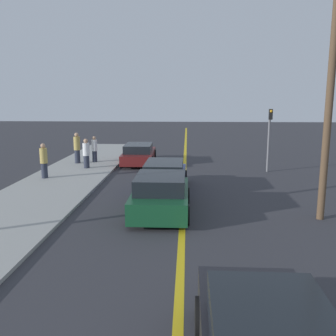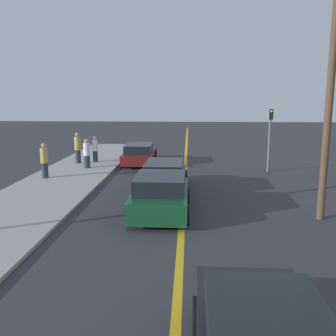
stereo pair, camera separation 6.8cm
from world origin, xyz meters
TOP-DOWN VIEW (x-y plane):
  - road_center_line at (0.00, 18.00)m, footprint 0.20×60.00m
  - sidewalk_left at (-5.85, 15.15)m, footprint 3.87×30.30m
  - car_ahead_center at (-0.77, 12.08)m, footprint 2.02×3.96m
  - car_far_distant at (-0.82, 15.10)m, footprint 1.92×4.32m
  - car_parked_left_lot at (-2.79, 21.81)m, footprint 2.01×4.30m
  - pedestrian_near_curb at (-6.82, 17.06)m, footprint 0.36×0.36m
  - pedestrian_mid_group at (-5.45, 19.74)m, footprint 0.37×0.37m
  - pedestrian_far_standing at (-6.41, 21.25)m, footprint 0.38×0.38m
  - pedestrian_by_sign at (-5.48, 21.70)m, footprint 0.34×0.34m
  - traffic_light at (4.50, 19.68)m, footprint 0.18×0.40m
  - utility_pole at (4.61, 11.76)m, footprint 0.24×0.24m

SIDE VIEW (x-z plane):
  - road_center_line at x=0.00m, z-range 0.00..0.01m
  - sidewalk_left at x=-5.85m, z-range 0.00..0.11m
  - car_parked_left_lot at x=-2.79m, z-range -0.01..1.21m
  - car_far_distant at x=-0.82m, z-range -0.02..1.31m
  - car_ahead_center at x=-0.77m, z-range -0.03..1.36m
  - pedestrian_by_sign at x=-5.48m, z-range 0.11..1.67m
  - pedestrian_mid_group at x=-5.45m, z-range 0.11..1.74m
  - pedestrian_near_curb at x=-6.82m, z-range 0.11..1.81m
  - pedestrian_far_standing at x=-6.41m, z-range 0.11..1.93m
  - traffic_light at x=4.50m, z-range 0.43..3.81m
  - utility_pole at x=4.61m, z-range 0.00..7.66m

